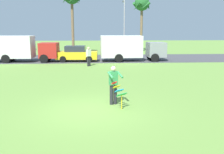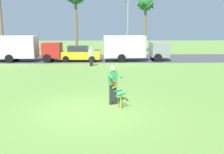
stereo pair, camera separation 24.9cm
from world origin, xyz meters
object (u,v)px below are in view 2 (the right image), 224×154
object	(u,v)px
parked_truck_red_cab	(24,48)
parked_truck_grey_van	(132,47)
kite_held	(118,91)
parked_car_yellow	(79,54)
person_kite_flyer	(113,84)
person_walker_near	(91,56)
palm_tree_centre_far	(146,6)
streetlight_pole	(128,23)

from	to	relation	value
parked_truck_red_cab	parked_truck_grey_van	size ratio (longest dim) A/B	1.00
kite_held	parked_car_yellow	bearing A→B (deg)	101.10
person_kite_flyer	parked_car_yellow	world-z (taller)	person_kite_flyer
parked_truck_red_cab	parked_car_yellow	size ratio (longest dim) A/B	1.58
kite_held	person_walker_near	size ratio (longest dim) A/B	0.64
palm_tree_centre_far	streetlight_pole	bearing A→B (deg)	-129.05
parked_truck_grey_van	parked_car_yellow	bearing A→B (deg)	180.00
streetlight_pole	parked_car_yellow	bearing A→B (deg)	-128.77
person_kite_flyer	streetlight_pole	world-z (taller)	streetlight_pole
person_kite_flyer	parked_truck_grey_van	bearing A→B (deg)	80.06
kite_held	streetlight_pole	bearing A→B (deg)	83.30
parked_truck_red_cab	streetlight_pole	distance (m)	13.59
parked_truck_grey_van	parked_truck_red_cab	bearing A→B (deg)	-179.99
person_kite_flyer	kite_held	world-z (taller)	person_kite_flyer
parked_car_yellow	streetlight_pole	bearing A→B (deg)	51.23
parked_truck_red_cab	palm_tree_centre_far	xyz separation A→B (m)	(14.23, 10.68, 5.14)
person_kite_flyer	palm_tree_centre_far	bearing A→B (deg)	77.29
parked_truck_red_cab	parked_car_yellow	distance (m)	5.66
parked_truck_red_cab	parked_car_yellow	world-z (taller)	parked_truck_red_cab
person_kite_flyer	person_walker_near	xyz separation A→B (m)	(-1.47, 11.51, -0.02)
kite_held	parked_truck_grey_van	distance (m)	15.66
parked_truck_red_cab	person_walker_near	size ratio (longest dim) A/B	3.89
streetlight_pole	person_walker_near	bearing A→B (deg)	-112.47
parked_car_yellow	person_walker_near	bearing A→B (deg)	-67.94
person_kite_flyer	parked_truck_red_cab	bearing A→B (deg)	119.63
streetlight_pole	palm_tree_centre_far	bearing A→B (deg)	50.95
person_kite_flyer	palm_tree_centre_far	xyz separation A→B (m)	(5.77, 25.55, 5.60)
person_kite_flyer	parked_truck_red_cab	distance (m)	17.12
person_kite_flyer	parked_car_yellow	distance (m)	15.15
palm_tree_centre_far	streetlight_pole	world-z (taller)	palm_tree_centre_far
palm_tree_centre_far	person_kite_flyer	bearing A→B (deg)	-102.71
kite_held	parked_truck_grey_van	bearing A→B (deg)	81.14
parked_truck_grey_van	person_walker_near	xyz separation A→B (m)	(-4.08, -3.37, -0.48)
person_kite_flyer	person_walker_near	size ratio (longest dim) A/B	1.00
person_walker_near	person_kite_flyer	bearing A→B (deg)	-82.71
palm_tree_centre_far	streetlight_pole	size ratio (longest dim) A/B	1.13
parked_car_yellow	kite_held	bearing A→B (deg)	-78.90
streetlight_pole	person_walker_near	xyz separation A→B (m)	(-4.32, -10.44, -3.06)
kite_held	person_walker_near	bearing A→B (deg)	97.86
palm_tree_centre_far	kite_held	bearing A→B (deg)	-102.03
person_kite_flyer	parked_truck_red_cab	xyz separation A→B (m)	(-8.46, 14.88, 0.46)
parked_car_yellow	person_walker_near	distance (m)	3.64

